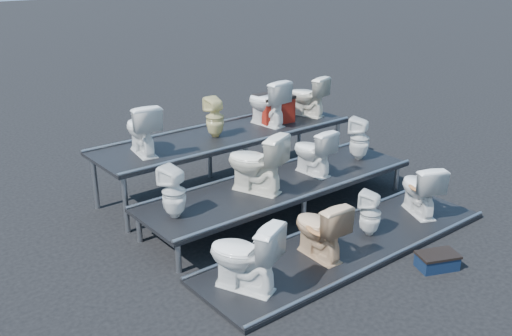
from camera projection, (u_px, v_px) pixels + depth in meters
ground at (280, 213)px, 8.16m from camera, size 80.00×80.00×0.00m
tier_front at (348, 245)px, 7.20m from camera, size 4.20×1.20×0.06m
tier_mid at (281, 198)px, 8.08m from camera, size 4.20×1.20×0.46m
tier_back at (227, 160)px, 8.96m from camera, size 4.20×1.20×0.86m
toilet_0 at (244, 255)px, 6.09m from camera, size 0.75×0.92×0.82m
toilet_1 at (319, 228)px, 6.76m from camera, size 0.45×0.75×0.74m
toilet_2 at (370, 213)px, 7.32m from camera, size 0.35×0.35×0.60m
toilet_3 at (420, 188)px, 7.89m from camera, size 0.69×0.84×0.75m
toilet_4 at (174, 192)px, 6.88m from camera, size 0.36×0.37×0.65m
toilet_5 at (256, 162)px, 7.59m from camera, size 0.73×0.93×0.83m
toilet_6 at (313, 151)px, 8.23m from camera, size 0.41×0.69×0.68m
toilet_7 at (360, 139)px, 8.81m from camera, size 0.40×0.40×0.66m
toilet_8 at (142, 128)px, 7.85m from camera, size 0.52×0.77×0.72m
toilet_9 at (215, 117)px, 8.58m from camera, size 0.29×0.30×0.61m
toilet_10 at (267, 102)px, 9.15m from camera, size 0.49×0.77×0.75m
toilet_11 at (308, 96)px, 9.68m from camera, size 0.54×0.75×0.69m
red_crate at (274, 110)px, 9.39m from camera, size 0.61×0.52×0.40m
step_stool at (437, 262)px, 6.72m from camera, size 0.53×0.43×0.16m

